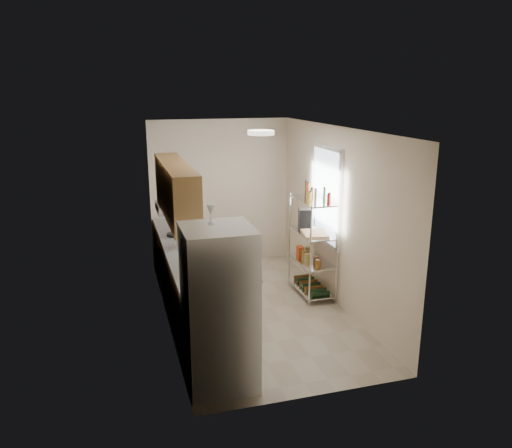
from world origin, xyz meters
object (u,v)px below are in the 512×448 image
Objects in this scene: refrigerator at (219,308)px; cutting_board at (315,234)px; rice_cooker at (184,241)px; frying_pan_large at (174,235)px; espresso_machine at (304,217)px.

cutting_board is at bearing 44.84° from refrigerator.
refrigerator is at bearing -88.36° from rice_cooker.
frying_pan_large is 2.04m from espresso_machine.
rice_cooker is at bearing -62.00° from frying_pan_large.
espresso_machine is at bearing 10.43° from frying_pan_large.
refrigerator is at bearing -113.69° from espresso_machine.
espresso_machine is at bearing 87.98° from cutting_board.
rice_cooker is (-0.06, 2.11, 0.12)m from refrigerator.
frying_pan_large is at bearing 95.65° from rice_cooker.
cutting_board is 1.47× the size of espresso_machine.
frying_pan_large is 0.78× the size of espresso_machine.
rice_cooker is 1.94m from espresso_machine.
rice_cooker is 1.01× the size of frying_pan_large.
refrigerator is 2.11m from rice_cooker.
cutting_board reaches higher than frying_pan_large.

